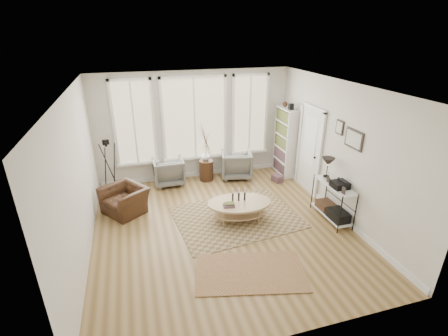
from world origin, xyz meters
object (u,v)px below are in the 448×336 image
object	(u,v)px
armchair_right	(236,164)
accent_chair	(125,200)
low_shelf	(333,198)
side_table	(206,154)
bookcase	(285,142)
coffee_table	(239,206)
armchair_left	(168,171)

from	to	relation	value
armchair_right	accent_chair	bearing A→B (deg)	33.53
low_shelf	accent_chair	distance (m)	4.60
low_shelf	side_table	xyz separation A→B (m)	(-2.17, 2.69, 0.25)
bookcase	coffee_table	distance (m)	2.90
low_shelf	armchair_right	distance (m)	2.97
armchair_left	low_shelf	bearing A→B (deg)	137.98
bookcase	armchair_left	world-z (taller)	bookcase
coffee_table	accent_chair	size ratio (longest dim) A/B	1.60
bookcase	side_table	world-z (taller)	bookcase
low_shelf	accent_chair	size ratio (longest dim) A/B	1.42
bookcase	accent_chair	xyz separation A→B (m)	(-4.38, -0.96, -0.66)
bookcase	coffee_table	size ratio (longest dim) A/B	1.40
coffee_table	side_table	distance (m)	2.23
accent_chair	armchair_left	bearing A→B (deg)	100.44
coffee_table	side_table	xyz separation A→B (m)	(-0.21, 2.18, 0.42)
low_shelf	coffee_table	bearing A→B (deg)	165.23
low_shelf	armchair_right	world-z (taller)	low_shelf
armchair_left	accent_chair	bearing A→B (deg)	44.95
armchair_right	accent_chair	size ratio (longest dim) A/B	0.91
bookcase	coffee_table	xyz separation A→B (m)	(-2.01, -2.01, -0.62)
low_shelf	side_table	distance (m)	3.46
coffee_table	armchair_left	distance (m)	2.55
bookcase	low_shelf	distance (m)	2.56
low_shelf	armchair_left	bearing A→B (deg)	139.26
armchair_right	coffee_table	bearing A→B (deg)	86.91
armchair_left	side_table	bearing A→B (deg)	175.73
side_table	accent_chair	distance (m)	2.48
coffee_table	accent_chair	distance (m)	2.59
bookcase	accent_chair	size ratio (longest dim) A/B	2.25
low_shelf	coffee_table	xyz separation A→B (m)	(-1.95, 0.51, -0.17)
coffee_table	armchair_left	world-z (taller)	armchair_left
low_shelf	armchair_right	size ratio (longest dim) A/B	1.56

